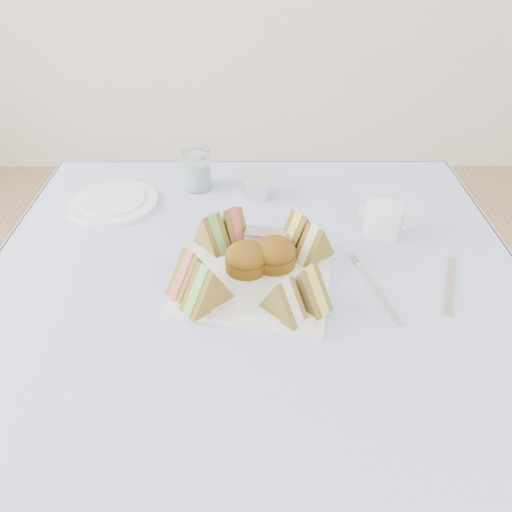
{
  "coord_description": "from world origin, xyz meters",
  "views": [
    {
      "loc": [
        0.0,
        -0.7,
        1.33
      ],
      "look_at": [
        0.0,
        0.02,
        0.8
      ],
      "focal_mm": 35.0,
      "sensor_mm": 36.0,
      "label": 1
    }
  ],
  "objects_px": {
    "serving_plate": "(256,275)",
    "water_glass": "(197,170)",
    "creamer_jug": "(382,220)",
    "table": "(254,411)"
  },
  "relations": [
    {
      "from": "water_glass",
      "to": "creamer_jug",
      "type": "height_order",
      "value": "water_glass"
    },
    {
      "from": "table",
      "to": "serving_plate",
      "type": "relative_size",
      "value": 3.33
    },
    {
      "from": "serving_plate",
      "to": "water_glass",
      "type": "bearing_deg",
      "value": 122.67
    },
    {
      "from": "table",
      "to": "creamer_jug",
      "type": "relative_size",
      "value": 11.93
    },
    {
      "from": "table",
      "to": "water_glass",
      "type": "relative_size",
      "value": 9.43
    },
    {
      "from": "water_glass",
      "to": "creamer_jug",
      "type": "relative_size",
      "value": 1.26
    },
    {
      "from": "table",
      "to": "serving_plate",
      "type": "xyz_separation_m",
      "value": [
        0.0,
        0.02,
        0.38
      ]
    },
    {
      "from": "serving_plate",
      "to": "water_glass",
      "type": "relative_size",
      "value": 2.83
    },
    {
      "from": "table",
      "to": "creamer_jug",
      "type": "height_order",
      "value": "creamer_jug"
    },
    {
      "from": "water_glass",
      "to": "creamer_jug",
      "type": "xyz_separation_m",
      "value": [
        0.4,
        -0.2,
        -0.01
      ]
    }
  ]
}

